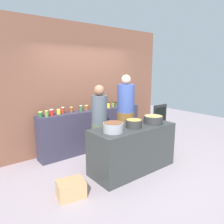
# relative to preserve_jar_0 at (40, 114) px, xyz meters

# --- Properties ---
(ground) EXTENTS (12.00, 12.00, 0.00)m
(ground) POSITION_rel_preserve_jar_0_xyz_m (1.25, -1.12, -1.04)
(ground) COLOR gray
(storefront_wall) EXTENTS (4.80, 0.12, 3.00)m
(storefront_wall) POSITION_rel_preserve_jar_0_xyz_m (1.25, 0.33, 0.46)
(storefront_wall) COLOR brown
(storefront_wall) RESTS_ON ground
(display_shelf) EXTENTS (2.70, 0.36, 0.98)m
(display_shelf) POSITION_rel_preserve_jar_0_xyz_m (1.25, -0.02, -0.55)
(display_shelf) COLOR #322F42
(display_shelf) RESTS_ON ground
(prep_table) EXTENTS (1.70, 0.70, 0.88)m
(prep_table) POSITION_rel_preserve_jar_0_xyz_m (1.25, -1.42, -0.60)
(prep_table) COLOR #303432
(prep_table) RESTS_ON ground
(preserve_jar_0) EXTENTS (0.09, 0.09, 0.11)m
(preserve_jar_0) POSITION_rel_preserve_jar_0_xyz_m (0.00, 0.00, 0.00)
(preserve_jar_0) COLOR #255D33
(preserve_jar_0) RESTS_ON display_shelf
(preserve_jar_1) EXTENTS (0.07, 0.07, 0.13)m
(preserve_jar_1) POSITION_rel_preserve_jar_0_xyz_m (0.10, -0.08, 0.01)
(preserve_jar_1) COLOR olive
(preserve_jar_1) RESTS_ON display_shelf
(preserve_jar_2) EXTENTS (0.09, 0.09, 0.13)m
(preserve_jar_2) POSITION_rel_preserve_jar_0_xyz_m (0.23, -0.02, 0.01)
(preserve_jar_2) COLOR red
(preserve_jar_2) RESTS_ON display_shelf
(preserve_jar_3) EXTENTS (0.08, 0.08, 0.11)m
(preserve_jar_3) POSITION_rel_preserve_jar_0_xyz_m (0.41, 0.02, 0.00)
(preserve_jar_3) COLOR yellow
(preserve_jar_3) RESTS_ON display_shelf
(preserve_jar_4) EXTENTS (0.07, 0.07, 0.14)m
(preserve_jar_4) POSITION_rel_preserve_jar_0_xyz_m (0.51, 0.03, 0.02)
(preserve_jar_4) COLOR #B2281A
(preserve_jar_4) RESTS_ON display_shelf
(preserve_jar_5) EXTENTS (0.07, 0.07, 0.12)m
(preserve_jar_5) POSITION_rel_preserve_jar_0_xyz_m (0.71, 0.01, 0.01)
(preserve_jar_5) COLOR brown
(preserve_jar_5) RESTS_ON display_shelf
(preserve_jar_6) EXTENTS (0.07, 0.07, 0.14)m
(preserve_jar_6) POSITION_rel_preserve_jar_0_xyz_m (0.92, -0.05, 0.02)
(preserve_jar_6) COLOR #345E3B
(preserve_jar_6) RESTS_ON display_shelf
(preserve_jar_7) EXTENTS (0.09, 0.09, 0.12)m
(preserve_jar_7) POSITION_rel_preserve_jar_0_xyz_m (1.12, 0.04, 0.01)
(preserve_jar_7) COLOR brown
(preserve_jar_7) RESTS_ON display_shelf
(preserve_jar_8) EXTENTS (0.09, 0.09, 0.14)m
(preserve_jar_8) POSITION_rel_preserve_jar_0_xyz_m (1.42, 0.00, 0.02)
(preserve_jar_8) COLOR olive
(preserve_jar_8) RESTS_ON display_shelf
(preserve_jar_9) EXTENTS (0.09, 0.09, 0.14)m
(preserve_jar_9) POSITION_rel_preserve_jar_0_xyz_m (1.53, -0.04, 0.02)
(preserve_jar_9) COLOR olive
(preserve_jar_9) RESTS_ON display_shelf
(preserve_jar_10) EXTENTS (0.09, 0.09, 0.14)m
(preserve_jar_10) POSITION_rel_preserve_jar_0_xyz_m (1.71, -0.04, 0.02)
(preserve_jar_10) COLOR yellow
(preserve_jar_10) RESTS_ON display_shelf
(preserve_jar_11) EXTENTS (0.07, 0.07, 0.13)m
(preserve_jar_11) POSITION_rel_preserve_jar_0_xyz_m (1.90, 0.00, 0.01)
(preserve_jar_11) COLOR olive
(preserve_jar_11) RESTS_ON display_shelf
(preserve_jar_12) EXTENTS (0.08, 0.08, 0.10)m
(preserve_jar_12) POSITION_rel_preserve_jar_0_xyz_m (2.03, 0.02, -0.00)
(preserve_jar_12) COLOR #324734
(preserve_jar_12) RESTS_ON display_shelf
(preserve_jar_13) EXTENTS (0.09, 0.09, 0.14)m
(preserve_jar_13) POSITION_rel_preserve_jar_0_xyz_m (2.43, -0.05, 0.02)
(preserve_jar_13) COLOR #4D115B
(preserve_jar_13) RESTS_ON display_shelf
(cooking_pot_left) EXTENTS (0.36, 0.36, 0.17)m
(cooking_pot_left) POSITION_rel_preserve_jar_0_xyz_m (0.73, -1.47, -0.08)
(cooking_pot_left) COLOR gray
(cooking_pot_left) RESTS_ON prep_table
(cooking_pot_center) EXTENTS (0.31, 0.31, 0.15)m
(cooking_pot_center) POSITION_rel_preserve_jar_0_xyz_m (1.23, -1.47, -0.09)
(cooking_pot_center) COLOR #2D2D2D
(cooking_pot_center) RESTS_ON prep_table
(cooking_pot_right) EXTENTS (0.38, 0.38, 0.16)m
(cooking_pot_right) POSITION_rel_preserve_jar_0_xyz_m (1.74, -1.50, -0.09)
(cooking_pot_right) COLOR #2D2D2D
(cooking_pot_right) RESTS_ON prep_table
(cook_with_tongs) EXTENTS (0.32, 0.32, 1.65)m
(cook_with_tongs) POSITION_rel_preserve_jar_0_xyz_m (0.86, -0.87, -0.28)
(cook_with_tongs) COLOR #4E5843
(cook_with_tongs) RESTS_ON ground
(cook_in_cap) EXTENTS (0.39, 0.39, 1.83)m
(cook_in_cap) POSITION_rel_preserve_jar_0_xyz_m (1.65, -0.77, -0.21)
(cook_in_cap) COLOR brown
(cook_in_cap) RESTS_ON ground
(bread_crate) EXTENTS (0.47, 0.39, 0.26)m
(bread_crate) POSITION_rel_preserve_jar_0_xyz_m (-0.13, -1.51, -0.91)
(bread_crate) COLOR tan
(bread_crate) RESTS_ON ground
(chalkboard_sign) EXTENTS (0.50, 0.05, 1.00)m
(chalkboard_sign) POSITION_rel_preserve_jar_0_xyz_m (3.04, -0.62, -0.53)
(chalkboard_sign) COLOR black
(chalkboard_sign) RESTS_ON ground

